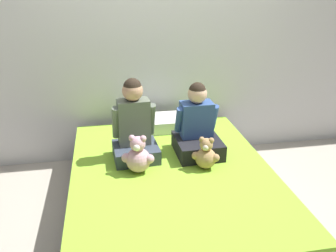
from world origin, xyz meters
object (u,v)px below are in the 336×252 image
Objects in this scene: child_on_right at (197,128)px; teddy_bear_held_by_left_child at (138,156)px; bed at (172,193)px; child_on_left at (134,127)px; teddy_bear_held_by_right_child at (206,155)px; pillow_at_headboard at (157,123)px.

teddy_bear_held_by_left_child is at bearing -156.51° from child_on_right.
child_on_right reaches higher than bed.
teddy_bear_held_by_left_child reaches higher than bed.
child_on_left is at bearing 133.87° from bed.
child_on_right is (0.25, 0.26, 0.41)m from bed.
teddy_bear_held_by_right_child is (0.50, -0.27, -0.15)m from child_on_left.
child_on_left is 2.57× the size of teddy_bear_held_by_right_child.
pillow_at_headboard reaches higher than bed.
child_on_left is (-0.25, 0.26, 0.46)m from bed.
teddy_bear_held_by_left_child reaches higher than teddy_bear_held_by_right_child.
teddy_bear_held_by_right_child is at bearing -72.31° from pillow_at_headboard.
pillow_at_headboard is at bearing 60.80° from child_on_left.
bed is at bearing -90.00° from pillow_at_headboard.
bed is at bearing -49.68° from child_on_left.
teddy_bear_held_by_left_child is (-0.25, 0.03, 0.33)m from bed.
teddy_bear_held_by_left_child is at bearing 173.34° from bed.
teddy_bear_held_by_left_child is at bearing -93.24° from child_on_left.
teddy_bear_held_by_right_child is (-0.00, -0.27, -0.10)m from child_on_right.
teddy_bear_held_by_left_child is at bearing -108.31° from pillow_at_headboard.
teddy_bear_held_by_left_child reaches higher than pillow_at_headboard.
child_on_right is 0.60m from pillow_at_headboard.
child_on_left reaches higher than pillow_at_headboard.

